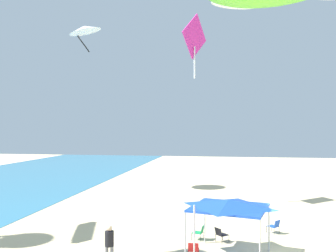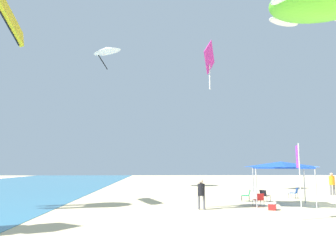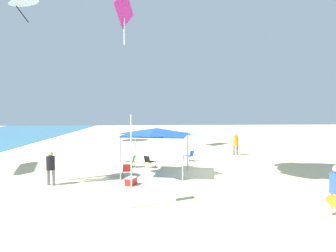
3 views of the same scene
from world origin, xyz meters
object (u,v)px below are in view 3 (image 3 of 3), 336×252
object	(u,v)px
canopy_tent	(157,132)
folding_chair_left_of_tent	(149,161)
folding_chair_facing_ocean	(131,160)
person_beachcomber	(236,142)
person_by_tent	(336,186)
banner_flag	(131,152)
kite_diamond_magenta	(124,11)
cooler_box	(131,181)
folding_chair_near_cooler	(127,170)
person_kite_handler	(51,165)
folding_chair_right_of_tent	(190,155)
kite_delta_white	(23,0)

from	to	relation	value
canopy_tent	folding_chair_left_of_tent	world-z (taller)	canopy_tent
folding_chair_facing_ocean	person_beachcomber	distance (m)	9.83
folding_chair_facing_ocean	person_by_tent	bearing A→B (deg)	51.53
folding_chair_left_of_tent	folding_chair_facing_ocean	xyz separation A→B (m)	(0.24, 1.17, 0.00)
banner_flag	person_beachcomber	bearing A→B (deg)	-34.40
folding_chair_facing_ocean	kite_diamond_magenta	size ratio (longest dim) A/B	0.16
cooler_box	banner_flag	world-z (taller)	banner_flag
kite_diamond_magenta	folding_chair_near_cooler	bearing A→B (deg)	38.35
person_kite_handler	person_by_tent	distance (m)	12.64
folding_chair_right_of_tent	kite_diamond_magenta	size ratio (longest dim) A/B	0.16
folding_chair_near_cooler	banner_flag	bearing A→B (deg)	91.66
banner_flag	person_kite_handler	xyz separation A→B (m)	(3.60, 4.25, -1.16)
folding_chair_near_cooler	folding_chair_right_of_tent	bearing A→B (deg)	-136.16
cooler_box	person_beachcomber	distance (m)	12.35
banner_flag	person_beachcomber	size ratio (longest dim) A/B	1.91
folding_chair_right_of_tent	folding_chair_near_cooler	bearing A→B (deg)	-0.71
kite_diamond_magenta	banner_flag	bearing A→B (deg)	38.62
kite_diamond_magenta	cooler_box	bearing A→B (deg)	39.02
canopy_tent	kite_diamond_magenta	size ratio (longest dim) A/B	0.79
folding_chair_near_cooler	person_kite_handler	distance (m)	4.00
banner_flag	kite_delta_white	size ratio (longest dim) A/B	0.82
folding_chair_facing_ocean	person_kite_handler	xyz separation A→B (m)	(-4.10, 3.86, 0.55)
folding_chair_left_of_tent	person_kite_handler	bearing A→B (deg)	84.38
folding_chair_left_of_tent	cooler_box	distance (m)	4.29
canopy_tent	kite_diamond_magenta	distance (m)	15.78
folding_chair_facing_ocean	person_beachcomber	bearing A→B (deg)	128.60
folding_chair_facing_ocean	folding_chair_left_of_tent	bearing A→B (deg)	89.77
folding_chair_near_cooler	kite_diamond_magenta	size ratio (longest dim) A/B	0.16
folding_chair_right_of_tent	person_kite_handler	world-z (taller)	person_kite_handler
cooler_box	kite_delta_white	bearing A→B (deg)	35.22
folding_chair_facing_ocean	banner_flag	size ratio (longest dim) A/B	0.23
folding_chair_facing_ocean	kite_diamond_magenta	world-z (taller)	kite_diamond_magenta
cooler_box	kite_diamond_magenta	xyz separation A→B (m)	(13.12, 1.24, 13.24)
canopy_tent	folding_chair_near_cooler	distance (m)	2.72
person_kite_handler	kite_delta_white	bearing A→B (deg)	137.23
folding_chair_near_cooler	folding_chair_facing_ocean	bearing A→B (deg)	-95.56
cooler_box	person_kite_handler	world-z (taller)	person_kite_handler
kite_diamond_magenta	folding_chair_left_of_tent	bearing A→B (deg)	47.50
person_kite_handler	folding_chair_left_of_tent	bearing A→B (deg)	58.79
folding_chair_right_of_tent	person_by_tent	bearing A→B (deg)	58.61
cooler_box	folding_chair_near_cooler	bearing A→B (deg)	10.49
person_by_tent	folding_chair_left_of_tent	bearing A→B (deg)	-19.39
folding_chair_near_cooler	cooler_box	size ratio (longest dim) A/B	1.11
folding_chair_right_of_tent	canopy_tent	bearing A→B (deg)	9.53
cooler_box	folding_chair_left_of_tent	bearing A→B (deg)	-13.11
person_beachcomber	kite_diamond_magenta	xyz separation A→B (m)	(4.23, 9.77, 12.33)
folding_chair_right_of_tent	cooler_box	distance (m)	7.55
folding_chair_facing_ocean	person_beachcomber	size ratio (longest dim) A/B	0.43
canopy_tent	kite_delta_white	bearing A→B (deg)	41.51
cooler_box	person_kite_handler	distance (m)	4.15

